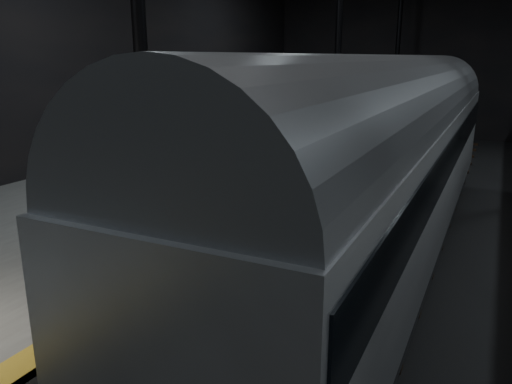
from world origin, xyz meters
The scene contains 6 objects.
ground centered at (0.00, 0.00, 0.00)m, with size 44.00×44.00×0.00m, color black.
platform_left centered at (-7.50, 0.00, 0.50)m, with size 9.00×43.80×1.00m, color #4E4E4C.
tactile_strip centered at (-3.25, 0.00, 1.00)m, with size 0.50×43.80×0.01m, color olive.
track centered at (0.00, 0.00, 0.07)m, with size 2.40×43.00×0.24m.
train centered at (0.00, 0.41, 2.75)m, with size 2.77×18.47×4.94m.
woman centered at (-4.62, -4.73, 1.80)m, with size 0.59×0.38×1.61m, color tan.
Camera 1 is at (2.18, -11.48, 5.02)m, focal length 35.00 mm.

